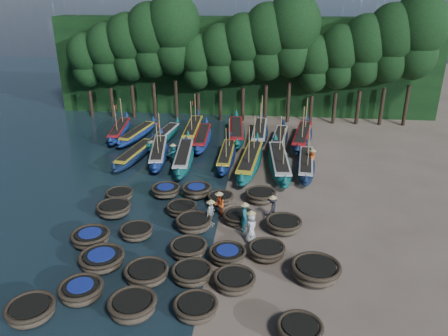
# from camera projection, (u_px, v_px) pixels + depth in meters

# --- Properties ---
(ground) EXTENTS (120.00, 120.00, 0.00)m
(ground) POSITION_uv_depth(u_px,v_px,m) (220.00, 212.00, 26.85)
(ground) COLOR #816E5E
(ground) RESTS_ON ground
(foliage_wall) EXTENTS (40.00, 3.00, 10.00)m
(foliage_wall) POSITION_uv_depth(u_px,v_px,m) (244.00, 66.00, 46.51)
(foliage_wall) COLOR black
(foliage_wall) RESTS_ON ground
(coracle_0) EXTENTS (2.10, 2.10, 0.72)m
(coracle_0) POSITION_uv_depth(u_px,v_px,m) (31.00, 311.00, 18.09)
(coracle_0) COLOR brown
(coracle_0) RESTS_ON ground
(coracle_1) EXTENTS (2.41, 2.41, 0.76)m
(coracle_1) POSITION_uv_depth(u_px,v_px,m) (81.00, 291.00, 19.23)
(coracle_1) COLOR brown
(coracle_1) RESTS_ON ground
(coracle_2) EXTENTS (2.09, 2.09, 0.84)m
(coracle_2) POSITION_uv_depth(u_px,v_px,m) (133.00, 306.00, 18.25)
(coracle_2) COLOR brown
(coracle_2) RESTS_ON ground
(coracle_3) EXTENTS (1.92, 1.92, 0.70)m
(coracle_3) POSITION_uv_depth(u_px,v_px,m) (196.00, 308.00, 18.28)
(coracle_3) COLOR brown
(coracle_3) RESTS_ON ground
(coracle_4) EXTENTS (1.87, 1.87, 0.71)m
(coracle_4) POSITION_uv_depth(u_px,v_px,m) (300.00, 330.00, 17.07)
(coracle_4) COLOR brown
(coracle_4) RESTS_ON ground
(coracle_5) EXTENTS (2.67, 2.67, 0.74)m
(coracle_5) POSITION_uv_depth(u_px,v_px,m) (102.00, 259.00, 21.47)
(coracle_5) COLOR brown
(coracle_5) RESTS_ON ground
(coracle_6) EXTENTS (2.36, 2.36, 0.71)m
(coracle_6) POSITION_uv_depth(u_px,v_px,m) (147.00, 273.00, 20.48)
(coracle_6) COLOR brown
(coracle_6) RESTS_ON ground
(coracle_7) EXTENTS (1.97, 1.97, 0.71)m
(coracle_7) POSITION_uv_depth(u_px,v_px,m) (192.00, 273.00, 20.46)
(coracle_7) COLOR brown
(coracle_7) RESTS_ON ground
(coracle_8) EXTENTS (2.15, 2.15, 0.70)m
(coracle_8) POSITION_uv_depth(u_px,v_px,m) (235.00, 281.00, 19.95)
(coracle_8) COLOR brown
(coracle_8) RESTS_ON ground
(coracle_9) EXTENTS (2.69, 2.69, 0.84)m
(coracle_9) POSITION_uv_depth(u_px,v_px,m) (316.00, 271.00, 20.53)
(coracle_9) COLOR brown
(coracle_9) RESTS_ON ground
(coracle_10) EXTENTS (2.23, 2.23, 0.76)m
(coracle_10) POSITION_uv_depth(u_px,v_px,m) (91.00, 238.00, 23.31)
(coracle_10) COLOR brown
(coracle_10) RESTS_ON ground
(coracle_11) EXTENTS (2.09, 2.09, 0.66)m
(coracle_11) POSITION_uv_depth(u_px,v_px,m) (136.00, 232.00, 24.00)
(coracle_11) COLOR brown
(coracle_11) RESTS_ON ground
(coracle_12) EXTENTS (2.21, 2.21, 0.77)m
(coracle_12) POSITION_uv_depth(u_px,v_px,m) (189.00, 249.00, 22.32)
(coracle_12) COLOR brown
(coracle_12) RESTS_ON ground
(coracle_13) EXTENTS (2.23, 2.23, 0.64)m
(coracle_13) POSITION_uv_depth(u_px,v_px,m) (227.00, 254.00, 21.98)
(coracle_13) COLOR brown
(coracle_13) RESTS_ON ground
(coracle_14) EXTENTS (1.95, 1.95, 0.70)m
(coracle_14) POSITION_uv_depth(u_px,v_px,m) (267.00, 251.00, 22.22)
(coracle_14) COLOR brown
(coracle_14) RESTS_ON ground
(coracle_15) EXTENTS (2.42, 2.42, 0.75)m
(coracle_15) POSITION_uv_depth(u_px,v_px,m) (114.00, 209.00, 26.36)
(coracle_15) COLOR brown
(coracle_15) RESTS_ON ground
(coracle_16) EXTENTS (1.86, 1.86, 0.66)m
(coracle_16) POSITION_uv_depth(u_px,v_px,m) (182.00, 209.00, 26.49)
(coracle_16) COLOR brown
(coracle_16) RESTS_ON ground
(coracle_17) EXTENTS (2.35, 2.35, 0.78)m
(coracle_17) POSITION_uv_depth(u_px,v_px,m) (194.00, 223.00, 24.74)
(coracle_17) COLOR brown
(coracle_17) RESTS_ON ground
(coracle_18) EXTENTS (2.22, 2.22, 0.66)m
(coracle_18) POSITION_uv_depth(u_px,v_px,m) (239.00, 217.00, 25.51)
(coracle_18) COLOR brown
(coracle_18) RESTS_ON ground
(coracle_19) EXTENTS (2.52, 2.52, 0.75)m
(coracle_19) POSITION_uv_depth(u_px,v_px,m) (284.00, 225.00, 24.61)
(coracle_19) COLOR brown
(coracle_19) RESTS_ON ground
(coracle_20) EXTENTS (2.07, 2.07, 0.66)m
(coracle_20) POSITION_uv_depth(u_px,v_px,m) (120.00, 195.00, 28.25)
(coracle_20) COLOR brown
(coracle_20) RESTS_ON ground
(coracle_21) EXTENTS (2.31, 2.31, 0.72)m
(coracle_21) POSITION_uv_depth(u_px,v_px,m) (166.00, 191.00, 28.76)
(coracle_21) COLOR brown
(coracle_21) RESTS_ON ground
(coracle_22) EXTENTS (2.15, 2.15, 0.77)m
(coracle_22) POSITION_uv_depth(u_px,v_px,m) (196.00, 191.00, 28.68)
(coracle_22) COLOR brown
(coracle_22) RESTS_ON ground
(coracle_23) EXTENTS (1.69, 1.69, 0.67)m
(coracle_23) POSITION_uv_depth(u_px,v_px,m) (221.00, 198.00, 27.74)
(coracle_23) COLOR brown
(coracle_23) RESTS_ON ground
(coracle_24) EXTENTS (2.01, 2.01, 0.75)m
(coracle_24) POSITION_uv_depth(u_px,v_px,m) (261.00, 196.00, 28.01)
(coracle_24) COLOR brown
(coracle_24) RESTS_ON ground
(long_boat_2) EXTENTS (2.37, 7.36, 1.31)m
(long_boat_2) POSITION_uv_depth(u_px,v_px,m) (135.00, 154.00, 34.72)
(long_boat_2) COLOR #10253B
(long_boat_2) RESTS_ON ground
(long_boat_3) EXTENTS (2.75, 8.10, 3.49)m
(long_boat_3) POSITION_uv_depth(u_px,v_px,m) (159.00, 152.00, 34.96)
(long_boat_3) COLOR navy
(long_boat_3) RESTS_ON ground
(long_boat_4) EXTENTS (2.26, 8.48, 1.50)m
(long_boat_4) POSITION_uv_depth(u_px,v_px,m) (184.00, 157.00, 34.02)
(long_boat_4) COLOR #0E4F4C
(long_boat_4) RESTS_ON ground
(long_boat_5) EXTENTS (1.37, 7.70, 3.27)m
(long_boat_5) POSITION_uv_depth(u_px,v_px,m) (227.00, 156.00, 34.36)
(long_boat_5) COLOR navy
(long_boat_5) RESTS_ON ground
(long_boat_6) EXTENTS (2.39, 9.05, 3.86)m
(long_boat_6) POSITION_uv_depth(u_px,v_px,m) (250.00, 161.00, 33.08)
(long_boat_6) COLOR #0E4F4C
(long_boat_6) RESTS_ON ground
(long_boat_7) EXTENTS (2.19, 9.06, 3.86)m
(long_boat_7) POSITION_uv_depth(u_px,v_px,m) (279.00, 162.00, 32.83)
(long_boat_7) COLOR #0E4F4C
(long_boat_7) RESTS_ON ground
(long_boat_8) EXTENTS (1.97, 7.75, 3.30)m
(long_boat_8) POSITION_uv_depth(u_px,v_px,m) (306.00, 164.00, 32.72)
(long_boat_8) COLOR #10253B
(long_boat_8) RESTS_ON ground
(long_boat_9) EXTENTS (2.27, 7.77, 3.32)m
(long_boat_9) POSITION_uv_depth(u_px,v_px,m) (120.00, 131.00, 40.36)
(long_boat_9) COLOR navy
(long_boat_9) RESTS_ON ground
(long_boat_10) EXTENTS (2.50, 7.28, 1.30)m
(long_boat_10) POSITION_uv_depth(u_px,v_px,m) (138.00, 134.00, 39.58)
(long_boat_10) COLOR navy
(long_boat_10) RESTS_ON ground
(long_boat_11) EXTENTS (2.31, 7.56, 1.34)m
(long_boat_11) POSITION_uv_depth(u_px,v_px,m) (164.00, 136.00, 38.97)
(long_boat_11) COLOR #0E4F4C
(long_boat_11) RESTS_ON ground
(long_boat_12) EXTENTS (1.84, 8.73, 3.71)m
(long_boat_12) POSITION_uv_depth(u_px,v_px,m) (193.00, 130.00, 40.34)
(long_boat_12) COLOR #10253B
(long_boat_12) RESTS_ON ground
(long_boat_13) EXTENTS (1.74, 7.96, 1.40)m
(long_boat_13) POSITION_uv_depth(u_px,v_px,m) (202.00, 138.00, 38.41)
(long_boat_13) COLOR navy
(long_boat_13) RESTS_ON ground
(long_boat_14) EXTENTS (2.30, 8.99, 1.59)m
(long_boat_14) POSITION_uv_depth(u_px,v_px,m) (236.00, 132.00, 39.82)
(long_boat_14) COLOR #0E4F4C
(long_boat_14) RESTS_ON ground
(long_boat_15) EXTENTS (1.69, 8.82, 3.75)m
(long_boat_15) POSITION_uv_depth(u_px,v_px,m) (259.00, 133.00, 39.58)
(long_boat_15) COLOR #10253B
(long_boat_15) RESTS_ON ground
(long_boat_16) EXTENTS (2.25, 7.80, 1.38)m
(long_boat_16) POSITION_uv_depth(u_px,v_px,m) (279.00, 139.00, 38.01)
(long_boat_16) COLOR #10253B
(long_boat_16) RESTS_ON ground
(long_boat_17) EXTENTS (2.94, 8.83, 3.80)m
(long_boat_17) POSITION_uv_depth(u_px,v_px,m) (302.00, 137.00, 38.40)
(long_boat_17) COLOR #10253B
(long_boat_17) RESTS_ON ground
(fisherman_0) EXTENTS (0.58, 0.88, 2.00)m
(fisherman_0) POSITION_uv_depth(u_px,v_px,m) (251.00, 226.00, 23.42)
(fisherman_0) COLOR silver
(fisherman_0) RESTS_ON ground
(fisherman_1) EXTENTS (0.52, 0.69, 1.89)m
(fisherman_1) POSITION_uv_depth(u_px,v_px,m) (245.00, 216.00, 24.51)
(fisherman_1) COLOR #185D65
(fisherman_1) RESTS_ON ground
(fisherman_2) EXTENTS (0.74, 0.87, 1.76)m
(fisherman_2) POSITION_uv_depth(u_px,v_px,m) (219.00, 204.00, 26.07)
(fisherman_2) COLOR #C94C1A
(fisherman_2) RESTS_ON ground
(fisherman_3) EXTENTS (0.83, 1.09, 1.69)m
(fisherman_3) POSITION_uv_depth(u_px,v_px,m) (272.00, 207.00, 25.75)
(fisherman_3) COLOR black
(fisherman_3) RESTS_ON ground
(fisherman_4) EXTENTS (0.66, 0.99, 1.77)m
(fisherman_4) POSITION_uv_depth(u_px,v_px,m) (211.00, 212.00, 25.07)
(fisherman_4) COLOR silver
(fisherman_4) RESTS_ON ground
(fisherman_5) EXTENTS (1.14, 1.48, 1.76)m
(fisherman_5) POSITION_uv_depth(u_px,v_px,m) (173.00, 154.00, 33.97)
(fisherman_5) COLOR #185D65
(fisherman_5) RESTS_ON ground
(fisherman_6) EXTENTS (0.73, 0.87, 1.71)m
(fisherman_6) POSITION_uv_depth(u_px,v_px,m) (312.00, 159.00, 32.98)
(fisherman_6) COLOR #C94C1A
(fisherman_6) RESTS_ON ground
(tree_0) EXTENTS (3.68, 3.68, 8.68)m
(tree_0) POSITION_uv_depth(u_px,v_px,m) (86.00, 60.00, 44.43)
(tree_0) COLOR black
(tree_0) RESTS_ON ground
(tree_1) EXTENTS (4.09, 4.09, 9.65)m
(tree_1) POSITION_uv_depth(u_px,v_px,m) (107.00, 53.00, 43.95)
(tree_1) COLOR black
(tree_1) RESTS_ON ground
(tree_2) EXTENTS (4.51, 4.51, 10.63)m
(tree_2) POSITION_uv_depth(u_px,v_px,m) (129.00, 47.00, 43.48)
(tree_2) COLOR black
(tree_2) RESTS_ON ground
(tree_3) EXTENTS (4.92, 4.92, 11.60)m
(tree_3) POSITION_uv_depth(u_px,v_px,m) (151.00, 40.00, 43.00)
(tree_3) COLOR black
(tree_3) RESTS_ON ground
(tree_4) EXTENTS (5.34, 5.34, 12.58)m
(tree_4) POSITION_uv_depth(u_px,v_px,m) (173.00, 33.00, 42.52)
(tree_4) COLOR black
(tree_4) RESTS_ON ground
(tree_5) EXTENTS (3.68, 3.68, 8.68)m
(tree_5) POSITION_uv_depth(u_px,v_px,m) (197.00, 61.00, 43.35)
(tree_5) COLOR black
(tree_5) RESTS_ON ground
(tree_6) EXTENTS (4.09, 4.09, 9.65)m
(tree_6) POSITION_uv_depth(u_px,v_px,m) (220.00, 55.00, 42.87)
(tree_6) COLOR black
(tree_6) RESTS_ON ground
(tree_7) EXTENTS (4.51, 4.51, 10.63)m
(tree_7) POSITION_uv_depth(u_px,v_px,m) (244.00, 48.00, 42.40)
(tree_7) COLOR black
(tree_7) RESTS_ON ground
(tree_8) EXTENTS (4.92, 4.92, 11.60)m
(tree_8) POSITION_uv_depth(u_px,v_px,m) (268.00, 41.00, 41.92)
(tree_8) COLOR black
(tree_8) RESTS_ON ground
(tree_9) EXTENTS (5.34, 5.34, 12.58)m
(tree_9) POSITION_uv_depth(u_px,v_px,m) (292.00, 34.00, 41.44)
(tree_9) COLOR black
(tree_9) RESTS_ON ground
(tree_10) EXTENTS (3.68, 3.68, 8.68)m
(tree_10) POSITION_uv_depth(u_px,v_px,m) (315.00, 63.00, 42.27)
(tree_10) COLOR black
(tree_10) RESTS_ON ground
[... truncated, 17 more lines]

